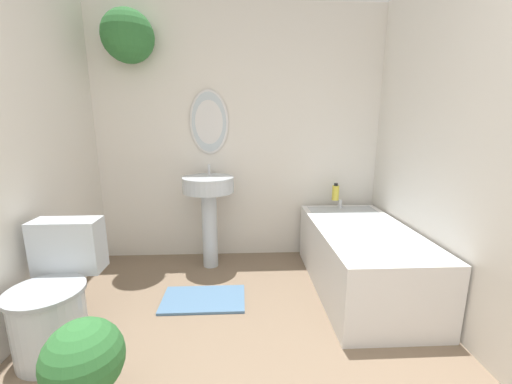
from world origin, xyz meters
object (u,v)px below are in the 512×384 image
at_px(pedestal_sink, 209,200).
at_px(shampoo_bottle, 335,192).
at_px(toilet, 56,299).
at_px(potted_plant, 85,365).
at_px(bathtub, 361,257).

height_order(pedestal_sink, shampoo_bottle, pedestal_sink).
distance_m(toilet, potted_plant, 0.64).
bearing_deg(shampoo_bottle, pedestal_sink, -174.48).
bearing_deg(pedestal_sink, shampoo_bottle, 5.52).
relative_size(toilet, bathtub, 0.53).
bearing_deg(bathtub, potted_plant, -146.67).
height_order(toilet, bathtub, toilet).
bearing_deg(bathtub, toilet, -164.05).
height_order(bathtub, shampoo_bottle, shampoo_bottle).
distance_m(toilet, bathtub, 2.15).
relative_size(pedestal_sink, bathtub, 0.68).
bearing_deg(bathtub, shampoo_bottle, 95.03).
distance_m(bathtub, shampoo_bottle, 0.72).
bearing_deg(toilet, shampoo_bottle, 30.57).
bearing_deg(toilet, potted_plant, -51.36).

